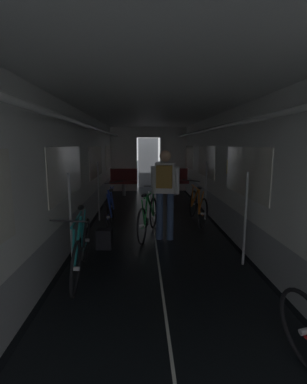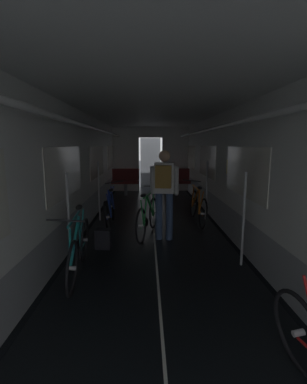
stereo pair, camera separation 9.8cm
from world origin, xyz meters
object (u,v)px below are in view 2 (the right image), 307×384
(bench_seat_far_left, at_px, (126,179))
(bicycle_teal, at_px, (79,248))
(bench_seat_far_right, at_px, (176,179))
(bicycle_orange, at_px, (198,207))
(person_cyclist_aisle, at_px, (164,187))
(backpack_on_floor, at_px, (104,239))
(bicycle_blue, at_px, (110,209))
(bicycle_green_in_aisle, at_px, (148,217))

(bench_seat_far_left, relative_size, bicycle_teal, 0.58)
(bench_seat_far_right, distance_m, bicycle_orange, 3.65)
(bench_seat_far_left, bearing_deg, person_cyclist_aisle, -77.32)
(bicycle_orange, bearing_deg, bench_seat_far_left, 117.87)
(bench_seat_far_left, relative_size, backpack_on_floor, 2.89)
(bicycle_teal, bearing_deg, bench_seat_far_right, 72.45)
(bicycle_blue, height_order, bicycle_green_in_aisle, bicycle_blue)
(bicycle_teal, distance_m, person_cyclist_aisle, 2.01)
(backpack_on_floor, bearing_deg, bicycle_orange, 39.39)
(bicycle_blue, bearing_deg, backpack_on_floor, -87.19)
(bicycle_blue, bearing_deg, person_cyclist_aisle, -39.51)
(bicycle_green_in_aisle, bearing_deg, person_cyclist_aisle, -40.75)
(backpack_on_floor, bearing_deg, bench_seat_far_left, 90.03)
(person_cyclist_aisle, bearing_deg, backpack_on_floor, -158.65)
(bench_seat_far_left, height_order, person_cyclist_aisle, person_cyclist_aisle)
(bicycle_green_in_aisle, bearing_deg, bicycle_blue, 140.95)
(bicycle_orange, xyz_separation_m, bicycle_green_in_aisle, (-1.15, -0.89, 0.00))
(bench_seat_far_left, bearing_deg, bicycle_teal, -91.60)
(bench_seat_far_left, relative_size, bicycle_green_in_aisle, 0.59)
(backpack_on_floor, bearing_deg, person_cyclist_aisle, 21.35)
(bench_seat_far_left, distance_m, backpack_on_floor, 5.24)
(bench_seat_far_left, bearing_deg, bicycle_orange, -62.13)
(bench_seat_far_left, distance_m, bench_seat_far_right, 1.80)
(bench_seat_far_right, relative_size, bicycle_teal, 0.58)
(bench_seat_far_left, height_order, bench_seat_far_right, same)
(bench_seat_far_right, height_order, bicycle_teal, bench_seat_far_right)
(bicycle_blue, bearing_deg, bench_seat_far_left, 89.05)
(bench_seat_far_right, bearing_deg, backpack_on_floor, -108.99)
(bicycle_teal, bearing_deg, bench_seat_far_left, 88.40)
(bench_seat_far_left, xyz_separation_m, bicycle_green_in_aisle, (0.77, -4.54, -0.18))
(bench_seat_far_right, height_order, backpack_on_floor, bench_seat_far_right)
(bench_seat_far_right, xyz_separation_m, bicycle_orange, (0.13, -3.64, -0.19))
(bicycle_orange, distance_m, bicycle_green_in_aisle, 1.46)
(bicycle_teal, relative_size, person_cyclist_aisle, 1.00)
(bench_seat_far_left, xyz_separation_m, bicycle_blue, (-0.06, -3.86, -0.19))
(bench_seat_far_right, xyz_separation_m, bicycle_teal, (-1.97, -6.24, -0.18))
(bicycle_green_in_aisle, bearing_deg, bicycle_teal, -119.03)
(backpack_on_floor, bearing_deg, bicycle_green_in_aisle, 41.72)
(person_cyclist_aisle, relative_size, backpack_on_floor, 4.96)
(bench_seat_far_right, relative_size, person_cyclist_aisle, 0.58)
(bench_seat_far_left, relative_size, bicycle_blue, 0.58)
(bicycle_blue, distance_m, bicycle_green_in_aisle, 1.08)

